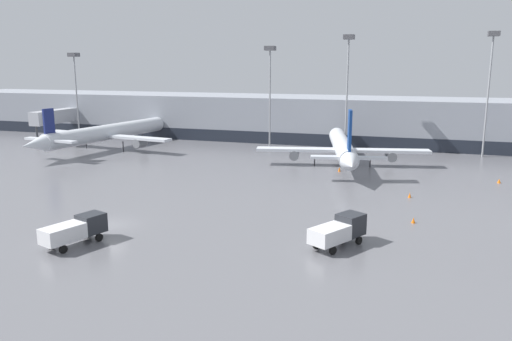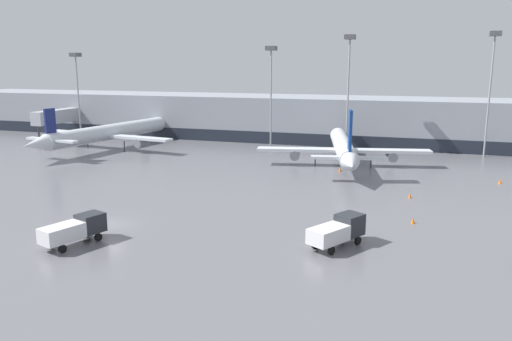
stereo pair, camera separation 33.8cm
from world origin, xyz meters
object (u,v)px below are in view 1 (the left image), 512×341
(service_truck_0, at_px, (75,229))
(traffic_cone_2, at_px, (499,181))
(service_truck_1, at_px, (339,230))
(apron_light_mast_3, at_px, (270,69))
(parked_jet_0, at_px, (342,147))
(apron_light_mast_6, at_px, (491,60))
(apron_light_mast_2, at_px, (348,62))
(traffic_cone_3, at_px, (339,169))
(traffic_cone_1, at_px, (410,195))
(apron_light_mast_5, at_px, (75,71))
(traffic_cone_0, at_px, (413,220))
(parked_jet_1, at_px, (107,133))

(service_truck_0, height_order, traffic_cone_2, service_truck_0)
(service_truck_1, bearing_deg, apron_light_mast_3, 53.07)
(parked_jet_0, height_order, apron_light_mast_6, apron_light_mast_6)
(service_truck_1, relative_size, traffic_cone_2, 10.43)
(service_truck_0, bearing_deg, apron_light_mast_2, 1.85)
(parked_jet_0, relative_size, service_truck_1, 5.34)
(service_truck_1, relative_size, apron_light_mast_3, 0.32)
(apron_light_mast_6, bearing_deg, traffic_cone_3, -137.25)
(service_truck_1, xyz_separation_m, apron_light_mast_6, (16.71, 50.84, 14.68))
(traffic_cone_2, height_order, traffic_cone_3, traffic_cone_3)
(traffic_cone_1, bearing_deg, apron_light_mast_6, 70.68)
(service_truck_1, bearing_deg, apron_light_mast_2, 37.39)
(parked_jet_0, distance_m, traffic_cone_1, 19.68)
(apron_light_mast_3, height_order, apron_light_mast_5, apron_light_mast_3)
(traffic_cone_2, relative_size, apron_light_mast_3, 0.03)
(service_truck_0, height_order, traffic_cone_1, service_truck_0)
(traffic_cone_0, relative_size, apron_light_mast_3, 0.03)
(parked_jet_1, bearing_deg, traffic_cone_0, -109.49)
(apron_light_mast_5, height_order, apron_light_mast_6, apron_light_mast_6)
(traffic_cone_1, bearing_deg, service_truck_0, -136.88)
(traffic_cone_1, distance_m, apron_light_mast_5, 74.90)
(traffic_cone_0, bearing_deg, parked_jet_0, 112.58)
(traffic_cone_2, relative_size, apron_light_mast_2, 0.03)
(parked_jet_1, xyz_separation_m, apron_light_mast_2, (42.50, 10.22, 12.81))
(apron_light_mast_3, bearing_deg, apron_light_mast_5, 179.85)
(service_truck_0, height_order, apron_light_mast_3, apron_light_mast_3)
(apron_light_mast_6, bearing_deg, traffic_cone_2, -90.23)
(apron_light_mast_5, bearing_deg, apron_light_mast_6, 2.58)
(traffic_cone_0, relative_size, traffic_cone_1, 0.94)
(service_truck_1, distance_m, apron_light_mast_3, 53.01)
(traffic_cone_0, xyz_separation_m, apron_light_mast_6, (10.66, 42.10, 15.85))
(service_truck_1, xyz_separation_m, traffic_cone_0, (6.05, 8.75, -1.17))
(service_truck_0, xyz_separation_m, traffic_cone_3, (17.13, 37.82, -1.08))
(service_truck_1, relative_size, traffic_cone_3, 8.86)
(service_truck_1, height_order, apron_light_mast_3, apron_light_mast_3)
(apron_light_mast_2, height_order, apron_light_mast_6, apron_light_mast_6)
(apron_light_mast_2, height_order, apron_light_mast_5, apron_light_mast_2)
(service_truck_1, distance_m, apron_light_mast_5, 79.31)
(parked_jet_1, distance_m, apron_light_mast_2, 45.55)
(apron_light_mast_2, bearing_deg, traffic_cone_1, -67.78)
(apron_light_mast_2, bearing_deg, apron_light_mast_3, -178.15)
(parked_jet_0, height_order, traffic_cone_1, parked_jet_0)
(parked_jet_1, height_order, traffic_cone_0, parked_jet_1)
(apron_light_mast_5, bearing_deg, parked_jet_1, -35.97)
(apron_light_mast_3, height_order, apron_light_mast_6, apron_light_mast_6)
(traffic_cone_1, bearing_deg, apron_light_mast_2, 112.22)
(apron_light_mast_6, bearing_deg, apron_light_mast_3, -174.31)
(parked_jet_1, distance_m, traffic_cone_3, 44.62)
(traffic_cone_0, bearing_deg, apron_light_mast_2, 107.61)
(parked_jet_1, height_order, apron_light_mast_3, apron_light_mast_3)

